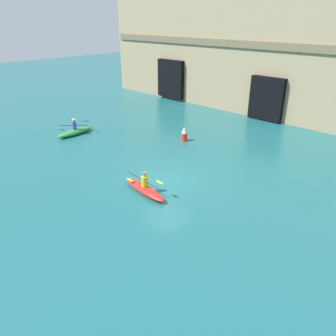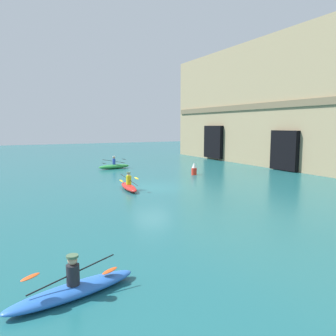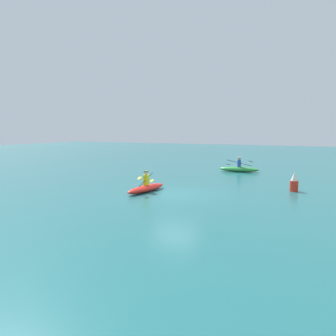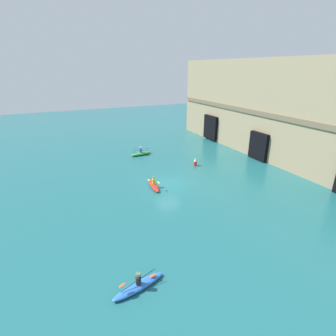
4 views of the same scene
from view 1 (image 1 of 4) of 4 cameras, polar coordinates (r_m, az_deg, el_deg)
ground_plane at (r=18.74m, az=-0.32°, el=-2.30°), size 120.00×120.00×0.00m
cliff_bluff at (r=33.09m, az=22.26°, el=19.85°), size 42.89×7.47×13.28m
kayak_red at (r=17.48m, az=-4.08°, el=-3.59°), size 3.30×1.04×1.20m
kayak_green at (r=27.18m, az=-15.87°, el=6.16°), size 1.16×3.35×1.25m
marker_buoy at (r=24.73m, az=2.85°, el=5.87°), size 0.46×0.46×1.10m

